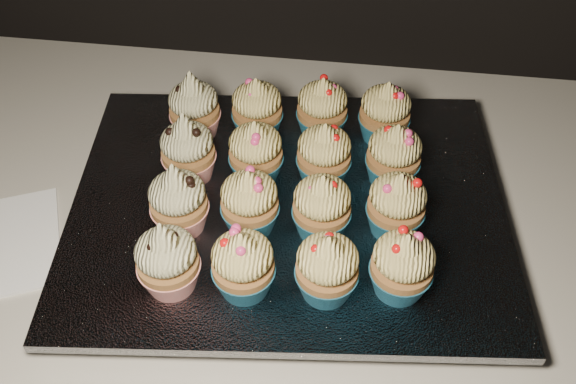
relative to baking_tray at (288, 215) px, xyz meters
name	(u,v)px	position (x,y,z in m)	size (l,w,h in m)	color
cabinet	(206,377)	(-0.15, 0.02, -0.48)	(2.40, 0.60, 0.86)	black
worktop	(173,206)	(-0.15, 0.02, -0.03)	(2.44, 0.64, 0.04)	beige
baking_tray	(288,215)	(0.00, 0.00, 0.00)	(0.45, 0.34, 0.02)	black
foil_lining	(288,205)	(0.00, 0.00, 0.02)	(0.49, 0.38, 0.01)	silver
cupcake_0	(167,259)	(-0.10, -0.13, 0.06)	(0.06, 0.06, 0.10)	red
cupcake_1	(243,264)	(-0.03, -0.12, 0.06)	(0.06, 0.06, 0.08)	#1C6485
cupcake_2	(327,268)	(0.05, -0.12, 0.06)	(0.06, 0.06, 0.08)	#1C6485
cupcake_3	(402,265)	(0.13, -0.10, 0.06)	(0.06, 0.06, 0.08)	#1C6485
cupcake_4	(178,201)	(-0.11, -0.05, 0.06)	(0.06, 0.06, 0.10)	red
cupcake_5	(250,202)	(-0.04, -0.04, 0.06)	(0.06, 0.06, 0.08)	#1C6485
cupcake_6	(322,207)	(0.04, -0.04, 0.06)	(0.06, 0.06, 0.08)	#1C6485
cupcake_7	(396,205)	(0.12, -0.02, 0.06)	(0.06, 0.06, 0.08)	#1C6485
cupcake_8	(188,150)	(-0.12, 0.03, 0.06)	(0.06, 0.06, 0.10)	red
cupcake_9	(256,153)	(-0.04, 0.04, 0.06)	(0.06, 0.06, 0.08)	#1C6485
cupcake_10	(324,155)	(0.04, 0.04, 0.06)	(0.06, 0.06, 0.08)	#1C6485
cupcake_11	(394,156)	(0.11, 0.05, 0.06)	(0.06, 0.06, 0.08)	#1C6485
cupcake_12	(194,108)	(-0.13, 0.10, 0.06)	(0.06, 0.06, 0.10)	red
cupcake_13	(257,109)	(-0.05, 0.11, 0.06)	(0.06, 0.06, 0.08)	#1C6485
cupcake_14	(322,109)	(0.03, 0.12, 0.06)	(0.06, 0.06, 0.08)	#1C6485
cupcake_15	(385,113)	(0.10, 0.13, 0.06)	(0.06, 0.06, 0.08)	#1C6485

